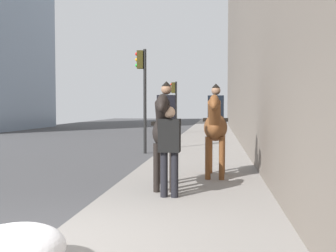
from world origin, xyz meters
The scene contains 5 objects.
mounted_horse_near centered at (3.62, -1.15, 1.34)m, with size 2.15×0.64×2.23m.
mounted_horse_far centered at (5.14, -2.16, 1.36)m, with size 2.15×0.61×2.26m.
pedestrian_greeting centered at (2.80, -1.31, 1.10)m, with size 0.27×0.41×1.70m.
traffic_light_near_curb centered at (10.88, 0.68, 2.70)m, with size 0.20×0.44×4.05m.
traffic_light_far_curb centered at (21.76, 0.57, 2.35)m, with size 0.20×0.44×3.48m.
Camera 1 is at (-4.67, -2.19, 1.80)m, focal length 43.39 mm.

